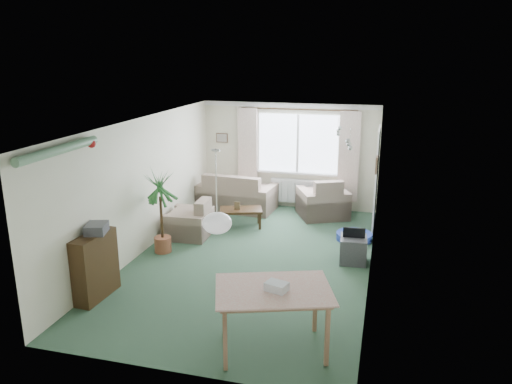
% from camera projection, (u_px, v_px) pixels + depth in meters
% --- Properties ---
extents(ground, '(6.50, 6.50, 0.00)m').
position_uv_depth(ground, '(252.00, 260.00, 8.66)').
color(ground, '#2E4E38').
extents(window, '(1.80, 0.03, 1.30)m').
position_uv_depth(window, '(298.00, 143.00, 11.21)').
color(window, white).
extents(curtain_rod, '(2.60, 0.03, 0.03)m').
position_uv_depth(curtain_rod, '(298.00, 109.00, 10.92)').
color(curtain_rod, black).
extents(curtain_left, '(0.45, 0.08, 2.00)m').
position_uv_depth(curtain_left, '(248.00, 152.00, 11.46)').
color(curtain_left, beige).
extents(curtain_right, '(0.45, 0.08, 2.00)m').
position_uv_depth(curtain_right, '(349.00, 157.00, 10.89)').
color(curtain_right, beige).
extents(radiator, '(1.20, 0.10, 0.55)m').
position_uv_depth(radiator, '(297.00, 191.00, 11.47)').
color(radiator, white).
extents(doorway, '(0.03, 0.95, 2.00)m').
position_uv_depth(doorway, '(376.00, 181.00, 9.94)').
color(doorway, black).
extents(pendant_lamp, '(0.36, 0.36, 0.36)m').
position_uv_depth(pendant_lamp, '(217.00, 223.00, 6.07)').
color(pendant_lamp, white).
extents(tinsel_garland, '(1.60, 1.60, 0.12)m').
position_uv_depth(tinsel_garland, '(59.00, 150.00, 6.38)').
color(tinsel_garland, '#196626').
extents(bauble_cluster_a, '(0.20, 0.20, 0.20)m').
position_uv_depth(bauble_cluster_a, '(338.00, 128.00, 8.57)').
color(bauble_cluster_a, silver).
extents(bauble_cluster_b, '(0.20, 0.20, 0.20)m').
position_uv_depth(bauble_cluster_b, '(350.00, 141.00, 7.38)').
color(bauble_cluster_b, silver).
extents(wall_picture_back, '(0.28, 0.03, 0.22)m').
position_uv_depth(wall_picture_back, '(222.00, 138.00, 11.64)').
color(wall_picture_back, brown).
extents(wall_picture_right, '(0.03, 0.24, 0.30)m').
position_uv_depth(wall_picture_right, '(376.00, 165.00, 8.87)').
color(wall_picture_right, brown).
extents(sofa, '(1.78, 1.04, 0.85)m').
position_uv_depth(sofa, '(237.00, 191.00, 11.37)').
color(sofa, beige).
rests_on(sofa, ground).
extents(armchair_corner, '(1.29, 1.26, 0.88)m').
position_uv_depth(armchair_corner, '(323.00, 197.00, 10.86)').
color(armchair_corner, beige).
rests_on(armchair_corner, ground).
extents(armchair_left, '(0.83, 0.87, 0.75)m').
position_uv_depth(armchair_left, '(189.00, 218.00, 9.71)').
color(armchair_left, '#B8AA8B').
rests_on(armchair_left, ground).
extents(coffee_table, '(0.96, 0.71, 0.38)m').
position_uv_depth(coffee_table, '(241.00, 218.00, 10.27)').
color(coffee_table, black).
rests_on(coffee_table, ground).
extents(photo_frame, '(0.12, 0.03, 0.16)m').
position_uv_depth(photo_frame, '(237.00, 206.00, 10.17)').
color(photo_frame, brown).
rests_on(photo_frame, coffee_table).
extents(bookshelf, '(0.31, 0.81, 0.98)m').
position_uv_depth(bookshelf, '(95.00, 266.00, 7.24)').
color(bookshelf, black).
rests_on(bookshelf, ground).
extents(hifi_box, '(0.37, 0.41, 0.14)m').
position_uv_depth(hifi_box, '(96.00, 228.00, 7.15)').
color(hifi_box, '#3C3C41').
rests_on(hifi_box, bookshelf).
extents(houseplant, '(0.80, 0.80, 1.51)m').
position_uv_depth(houseplant, '(161.00, 212.00, 8.82)').
color(houseplant, '#1C5328').
rests_on(houseplant, ground).
extents(dining_table, '(1.46, 1.20, 0.79)m').
position_uv_depth(dining_table, '(273.00, 320.00, 5.97)').
color(dining_table, tan).
rests_on(dining_table, ground).
extents(gift_box, '(0.29, 0.24, 0.12)m').
position_uv_depth(gift_box, '(277.00, 287.00, 5.81)').
color(gift_box, silver).
rests_on(gift_box, dining_table).
extents(tv_cube, '(0.48, 0.52, 0.44)m').
position_uv_depth(tv_cube, '(353.00, 250.00, 8.54)').
color(tv_cube, '#3C3B40').
rests_on(tv_cube, ground).
extents(pet_bed, '(0.87, 0.87, 0.14)m').
position_uv_depth(pet_bed, '(354.00, 236.00, 9.58)').
color(pet_bed, navy).
rests_on(pet_bed, ground).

